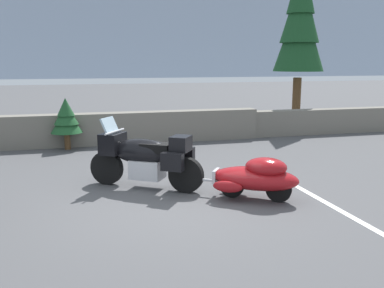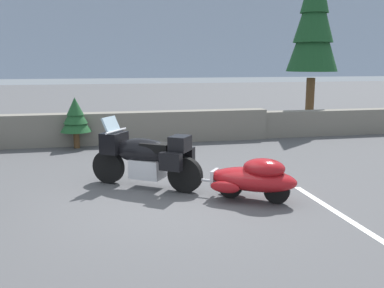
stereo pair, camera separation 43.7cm
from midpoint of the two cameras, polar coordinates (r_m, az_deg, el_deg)
The scene contains 8 objects.
ground_plane at distance 7.53m, azimuth -2.01°, elevation -7.60°, with size 80.00×80.00×0.00m, color #4C4C4F.
stone_guard_wall at distance 12.84m, azimuth -8.05°, elevation 2.02°, with size 24.00×0.55×0.92m.
distant_ridgeline at distance 102.84m, azimuth -11.84°, elevation 13.78°, with size 240.00×80.00×16.00m, color #99A8BF.
touring_motorcycle at distance 8.21m, azimuth -4.75°, elevation -1.56°, with size 1.99×1.52×1.33m.
car_shaped_trailer at distance 7.57m, azimuth 9.83°, elevation -4.41°, with size 2.02×1.54×0.76m.
pine_tree_tall at distance 16.67m, azimuth 16.57°, elevation 15.57°, with size 1.84×1.84×6.19m.
pine_sapling_near at distance 12.30m, azimuth -14.16°, elevation 3.53°, with size 0.85×0.85×1.41m.
parking_stripe_marker at distance 7.16m, azimuth 21.74°, elevation -9.35°, with size 0.12×3.60×0.01m, color silver.
Camera 2 is at (-1.04, -7.08, 2.39)m, focal length 40.40 mm.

